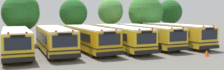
{
  "coord_description": "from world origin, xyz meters",
  "views": [
    {
      "loc": [
        -8.56,
        -25.69,
        4.18
      ],
      "look_at": [
        2.67,
        0.0,
        1.6
      ],
      "focal_mm": 41.21,
      "sensor_mm": 36.0,
      "label": 1
    }
  ],
  "objects_px": {
    "school_bus_6": "(175,34)",
    "tree_6": "(169,12)",
    "tree_5": "(144,13)",
    "school_bus_5": "(148,35)",
    "tree_2": "(22,12)",
    "school_bus_3": "(89,38)",
    "school_bus_1": "(16,41)",
    "school_bus_4": "(121,37)",
    "traffic_cone": "(207,53)",
    "tree_3": "(74,13)",
    "tree_4": "(111,11)",
    "school_bus_2": "(54,39)"
  },
  "relations": [
    {
      "from": "school_bus_3",
      "to": "tree_4",
      "type": "xyz_separation_m",
      "value": [
        6.21,
        8.36,
        2.83
      ]
    },
    {
      "from": "school_bus_2",
      "to": "tree_4",
      "type": "height_order",
      "value": "tree_4"
    },
    {
      "from": "school_bus_5",
      "to": "tree_4",
      "type": "distance_m",
      "value": 8.83
    },
    {
      "from": "school_bus_1",
      "to": "school_bus_6",
      "type": "relative_size",
      "value": 0.93
    },
    {
      "from": "school_bus_2",
      "to": "school_bus_6",
      "type": "bearing_deg",
      "value": -179.62
    },
    {
      "from": "school_bus_2",
      "to": "traffic_cone",
      "type": "xyz_separation_m",
      "value": [
        12.62,
        -7.66,
        -1.1
      ]
    },
    {
      "from": "school_bus_2",
      "to": "tree_3",
      "type": "distance_m",
      "value": 9.58
    },
    {
      "from": "tree_3",
      "to": "tree_4",
      "type": "distance_m",
      "value": 5.48
    },
    {
      "from": "tree_2",
      "to": "tree_4",
      "type": "height_order",
      "value": "tree_2"
    },
    {
      "from": "tree_3",
      "to": "tree_2",
      "type": "bearing_deg",
      "value": -176.19
    },
    {
      "from": "tree_2",
      "to": "tree_5",
      "type": "height_order",
      "value": "tree_5"
    },
    {
      "from": "school_bus_2",
      "to": "school_bus_1",
      "type": "bearing_deg",
      "value": 5.14
    },
    {
      "from": "school_bus_3",
      "to": "traffic_cone",
      "type": "height_order",
      "value": "school_bus_3"
    },
    {
      "from": "school_bus_3",
      "to": "tree_5",
      "type": "bearing_deg",
      "value": -148.43
    },
    {
      "from": "tree_4",
      "to": "tree_5",
      "type": "xyz_separation_m",
      "value": [
        4.71,
        -1.34,
        -0.22
      ]
    },
    {
      "from": "school_bus_1",
      "to": "school_bus_6",
      "type": "distance_m",
      "value": 18.18
    },
    {
      "from": "school_bus_6",
      "to": "tree_2",
      "type": "height_order",
      "value": "tree_2"
    },
    {
      "from": "school_bus_4",
      "to": "tree_4",
      "type": "xyz_separation_m",
      "value": [
        2.61,
        8.61,
        2.83
      ]
    },
    {
      "from": "school_bus_5",
      "to": "tree_2",
      "type": "height_order",
      "value": "tree_2"
    },
    {
      "from": "school_bus_1",
      "to": "tree_4",
      "type": "distance_m",
      "value": 16.12
    },
    {
      "from": "tree_2",
      "to": "school_bus_1",
      "type": "bearing_deg",
      "value": -98.77
    },
    {
      "from": "tree_3",
      "to": "school_bus_1",
      "type": "bearing_deg",
      "value": -133.54
    },
    {
      "from": "school_bus_1",
      "to": "tree_5",
      "type": "xyz_separation_m",
      "value": [
        18.14,
        7.1,
        2.62
      ]
    },
    {
      "from": "school_bus_6",
      "to": "tree_6",
      "type": "relative_size",
      "value": 1.86
    },
    {
      "from": "school_bus_1",
      "to": "school_bus_5",
      "type": "distance_m",
      "value": 14.55
    },
    {
      "from": "traffic_cone",
      "to": "tree_5",
      "type": "bearing_deg",
      "value": 82.61
    },
    {
      "from": "school_bus_4",
      "to": "school_bus_6",
      "type": "height_order",
      "value": "school_bus_6"
    },
    {
      "from": "tree_5",
      "to": "school_bus_5",
      "type": "bearing_deg",
      "value": -117.37
    },
    {
      "from": "tree_6",
      "to": "school_bus_5",
      "type": "bearing_deg",
      "value": -135.79
    },
    {
      "from": "school_bus_4",
      "to": "tree_3",
      "type": "relative_size",
      "value": 2.0
    },
    {
      "from": "school_bus_2",
      "to": "school_bus_5",
      "type": "distance_m",
      "value": 10.92
    },
    {
      "from": "tree_2",
      "to": "school_bus_2",
      "type": "bearing_deg",
      "value": -72.64
    },
    {
      "from": "school_bus_2",
      "to": "tree_5",
      "type": "relative_size",
      "value": 1.64
    },
    {
      "from": "school_bus_1",
      "to": "tree_6",
      "type": "relative_size",
      "value": 1.73
    },
    {
      "from": "school_bus_2",
      "to": "tree_4",
      "type": "bearing_deg",
      "value": -138.34
    },
    {
      "from": "school_bus_3",
      "to": "tree_6",
      "type": "xyz_separation_m",
      "value": [
        17.17,
        9.65,
        2.71
      ]
    },
    {
      "from": "school_bus_6",
      "to": "tree_4",
      "type": "height_order",
      "value": "tree_4"
    },
    {
      "from": "school_bus_2",
      "to": "school_bus_3",
      "type": "height_order",
      "value": "school_bus_2"
    },
    {
      "from": "tree_3",
      "to": "school_bus_6",
      "type": "bearing_deg",
      "value": -39.65
    },
    {
      "from": "traffic_cone",
      "to": "tree_3",
      "type": "bearing_deg",
      "value": 117.7
    },
    {
      "from": "tree_4",
      "to": "school_bus_3",
      "type": "bearing_deg",
      "value": -126.6
    },
    {
      "from": "tree_4",
      "to": "traffic_cone",
      "type": "distance_m",
      "value": 16.6
    },
    {
      "from": "school_bus_1",
      "to": "school_bus_6",
      "type": "bearing_deg",
      "value": -178.73
    },
    {
      "from": "school_bus_6",
      "to": "tree_6",
      "type": "height_order",
      "value": "tree_6"
    },
    {
      "from": "school_bus_6",
      "to": "tree_4",
      "type": "bearing_deg",
      "value": -61.75
    },
    {
      "from": "school_bus_3",
      "to": "traffic_cone",
      "type": "relative_size",
      "value": 17.83
    },
    {
      "from": "school_bus_3",
      "to": "tree_2",
      "type": "relative_size",
      "value": 1.76
    },
    {
      "from": "school_bus_4",
      "to": "traffic_cone",
      "type": "bearing_deg",
      "value": 128.0
    },
    {
      "from": "school_bus_5",
      "to": "school_bus_3",
      "type": "bearing_deg",
      "value": -0.6
    },
    {
      "from": "school_bus_6",
      "to": "tree_5",
      "type": "bearing_deg",
      "value": -90.49
    }
  ]
}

